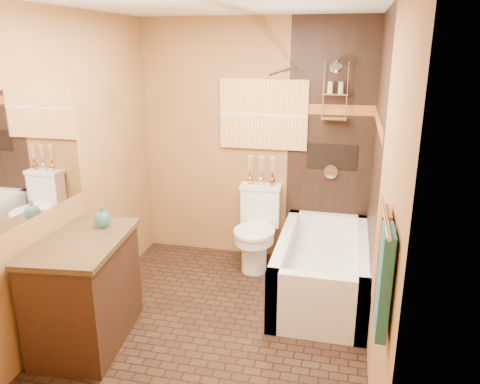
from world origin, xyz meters
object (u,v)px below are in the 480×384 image
(sunset_painting, at_px, (263,115))
(bathtub, at_px, (322,273))
(toilet, at_px, (257,228))
(vanity, at_px, (85,290))

(sunset_painting, height_order, bathtub, sunset_painting)
(toilet, relative_size, vanity, 0.81)
(toilet, bearing_deg, bathtub, -35.99)
(bathtub, bearing_deg, vanity, -146.85)
(sunset_painting, bearing_deg, vanity, -118.86)
(bathtub, height_order, toilet, toilet)
(toilet, xyz_separation_m, vanity, (-1.02, -1.58, 0.01))
(sunset_painting, relative_size, bathtub, 0.60)
(bathtub, relative_size, vanity, 1.46)
(sunset_painting, height_order, vanity, sunset_painting)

